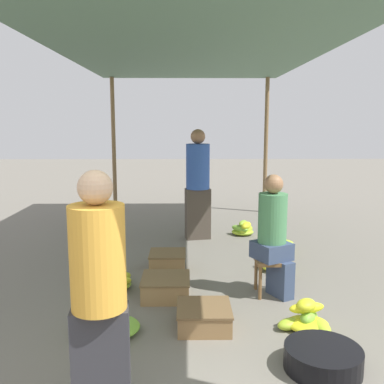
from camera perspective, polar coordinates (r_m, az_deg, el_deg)
The scene contains 17 objects.
canopy_post_back_left at distance 8.80m, azimuth -10.39°, elevation 6.02°, with size 0.08×0.08×2.72m, color olive.
canopy_post_back_right at distance 8.83m, azimuth 9.82°, elevation 6.05°, with size 0.08×0.08×2.72m, color olive.
canopy_tarp at distance 5.48m, azimuth -0.00°, elevation 18.79°, with size 3.48×6.93×0.04m, color #567A60.
vendor_foreground at distance 2.68m, azimuth -12.29°, elevation -13.20°, with size 0.37×0.37×1.56m.
stool at distance 4.69m, azimuth 10.50°, elevation -9.61°, with size 0.34×0.34×0.40m.
vendor_seated at distance 4.59m, azimuth 10.85°, elevation -5.47°, with size 0.46×0.46×1.30m.
basin_black at distance 3.55m, azimuth 17.05°, elevation -20.48°, with size 0.57×0.57×0.18m.
banana_pile_left_0 at distance 4.94m, azimuth -11.16°, elevation -11.72°, with size 0.58×0.55×0.21m.
banana_pile_left_1 at distance 3.99m, azimuth -11.62°, elevation -17.02°, with size 0.61×0.67×0.21m.
banana_pile_right_0 at distance 6.42m, azimuth 11.83°, elevation -6.84°, with size 0.39×0.51×0.17m.
banana_pile_right_1 at distance 4.10m, azimuth 15.10°, elevation -16.08°, with size 0.49×0.37×0.28m.
banana_pile_right_2 at distance 5.54m, azimuth 11.16°, elevation -9.38°, with size 0.46×0.40×0.18m.
banana_pile_right_3 at distance 7.08m, azimuth 6.87°, elevation -4.94°, with size 0.42×0.37×0.24m.
crate_near at distance 4.63m, azimuth -3.52°, elevation -12.54°, with size 0.51×0.51×0.22m.
crate_mid at distance 5.43m, azimuth -3.27°, elevation -9.17°, with size 0.45×0.45×0.22m.
crate_far at distance 4.00m, azimuth 1.61°, elevation -16.29°, with size 0.49×0.49×0.20m.
shopper_walking_mid at distance 6.69m, azimuth 0.78°, elevation 1.25°, with size 0.43×0.43×1.73m.
Camera 1 is at (-0.07, -1.84, 1.82)m, focal length 40.00 mm.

